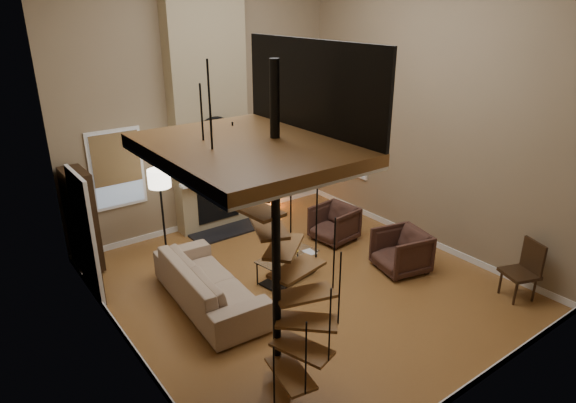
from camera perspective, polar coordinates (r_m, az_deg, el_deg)
ground at (r=8.75m, az=1.58°, el=-9.36°), size 6.00×6.50×0.01m
back_wall at (r=10.39m, az=-9.62°, el=11.69°), size 6.00×0.02×5.50m
front_wall at (r=5.63m, az=22.77°, el=1.66°), size 6.00×0.02×5.50m
left_wall at (r=6.35m, az=-20.04°, el=4.23°), size 0.02×6.50×5.50m
right_wall at (r=9.81m, az=15.94°, el=10.58°), size 0.02×6.50×5.50m
baseboard_back at (r=11.16m, az=-8.74°, el=-2.03°), size 6.00×0.02×0.12m
baseboard_front at (r=6.97m, az=19.32°, el=-19.55°), size 6.00×0.02×0.12m
baseboard_left at (r=7.56m, az=-17.27°, el=-15.56°), size 0.02×6.50×0.12m
baseboard_right at (r=10.62m, az=14.42°, el=-3.78°), size 0.02×6.50×0.12m
chimney_breast at (r=10.22m, az=-9.12°, el=11.56°), size 1.60×0.38×5.50m
hearth at (r=10.64m, az=-7.00°, el=-3.41°), size 1.50×0.60×0.04m
firebox at (r=10.66m, az=-7.91°, el=-0.29°), size 0.95×0.02×0.72m
mantel at (r=10.38m, az=-7.87°, el=2.64°), size 1.70×0.18×0.06m
mirror_frame at (r=10.20m, az=-8.26°, el=6.98°), size 0.94×0.10×0.94m
mirror_disc at (r=10.21m, az=-8.29°, el=6.99°), size 0.80×0.01×0.80m
vase_left at (r=10.13m, az=-10.74°, el=2.89°), size 0.24×0.24×0.25m
vase_right at (r=10.66m, az=-5.19°, el=4.03°), size 0.20×0.20×0.21m
window_back at (r=9.93m, az=-18.89°, el=3.62°), size 1.02×0.06×1.52m
window_right at (r=11.33m, az=7.31°, el=6.83°), size 0.06×1.02×1.52m
entry_door at (r=8.59m, az=-21.98°, el=-3.76°), size 0.10×1.05×2.16m
loft at (r=5.00m, az=-3.79°, el=6.80°), size 1.70×2.20×1.09m
spiral_stair at (r=5.69m, az=-1.25°, el=-7.02°), size 1.47×1.47×4.06m
hutch at (r=9.55m, az=-22.46°, el=-1.91°), size 0.38×0.81×1.81m
sofa at (r=8.13m, az=-9.09°, el=-9.02°), size 1.12×2.52×0.72m
armchair_near at (r=10.20m, az=5.55°, el=-2.42°), size 0.89×0.87×0.73m
armchair_far at (r=9.29m, az=13.14°, el=-5.47°), size 1.02×1.01×0.78m
coffee_table at (r=8.75m, az=-0.06°, el=-7.16°), size 1.17×0.74×0.43m
bowl at (r=8.69m, az=-0.26°, el=-5.80°), size 0.40×0.40×0.10m
book at (r=8.75m, az=2.37°, el=-5.85°), size 0.19×0.24×0.02m
floor_lamp at (r=9.40m, az=-14.38°, el=1.79°), size 0.41×0.41×1.72m
accent_lamp at (r=11.77m, az=-1.28°, el=0.52°), size 0.15×0.15×0.54m
side_chair at (r=9.00m, az=25.35°, el=-6.87°), size 0.63×0.63×1.01m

